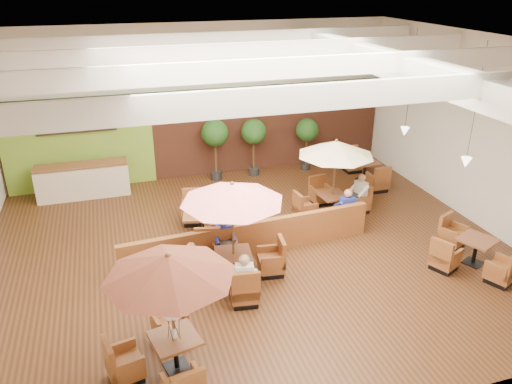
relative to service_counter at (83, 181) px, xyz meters
name	(u,v)px	position (x,y,z in m)	size (l,w,h in m)	color
room	(246,110)	(4.65, -3.88, 3.05)	(14.04, 14.00, 5.52)	#381E0F
service_counter	(83,181)	(0.00, 0.00, 0.00)	(3.00, 0.75, 1.18)	beige
booth_divider	(251,239)	(4.33, -5.33, -0.10)	(7.00, 0.18, 0.97)	brown
table_0	(167,289)	(1.70, -8.98, 1.27)	(2.52, 2.64, 2.60)	brown
table_1	(233,215)	(3.58, -6.38, 1.23)	(2.66, 2.66, 2.66)	brown
table_2	(335,164)	(7.44, -3.80, 1.14)	(2.49, 2.49, 2.52)	brown
table_3	(200,223)	(3.21, -4.09, -0.08)	(1.11, 2.88, 1.60)	brown
table_4	(466,254)	(9.53, -7.48, -0.24)	(1.88, 2.66, 0.93)	brown
table_5	(365,171)	(9.80, -1.51, -0.22)	(0.86, 2.55, 0.96)	brown
topiary_0	(215,135)	(4.64, 0.20, 1.10)	(0.97, 0.97, 2.26)	black
topiary_1	(254,134)	(6.08, 0.20, 1.03)	(0.93, 0.93, 2.16)	black
topiary_2	(307,132)	(8.19, 0.20, 0.91)	(0.86, 0.86, 2.00)	black
diner_0	(244,274)	(3.58, -7.35, 0.20)	(0.45, 0.39, 0.85)	white
diner_1	(224,235)	(3.58, -5.41, 0.18)	(0.40, 0.32, 0.80)	#24309C
diner_2	(194,260)	(2.61, -6.38, 0.16)	(0.37, 0.41, 0.76)	slate
diner_3	(346,205)	(7.44, -4.72, 0.19)	(0.41, 0.32, 0.84)	#24309C
diner_4	(360,190)	(8.36, -3.80, 0.18)	(0.39, 0.44, 0.82)	white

